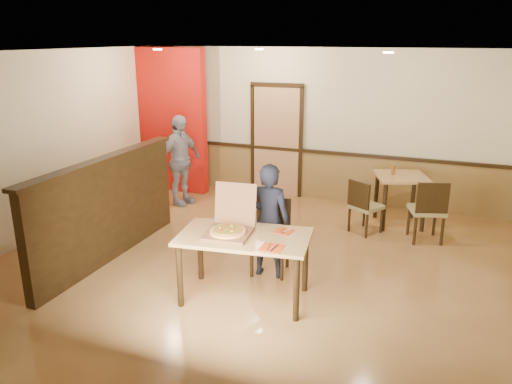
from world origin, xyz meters
TOP-DOWN VIEW (x-y plane):
  - floor at (0.00, 0.00)m, footprint 7.00×7.00m
  - ceiling at (0.00, 0.00)m, footprint 7.00×7.00m
  - wall_back at (0.00, 3.50)m, footprint 7.00×0.00m
  - wall_left at (-3.50, 0.00)m, footprint 0.00×7.00m
  - wainscot_back at (0.00, 3.47)m, footprint 7.00×0.04m
  - chair_rail_back at (0.00, 3.45)m, footprint 7.00×0.06m
  - back_door at (-0.80, 3.46)m, footprint 0.90×0.06m
  - booth_partition at (-2.00, -0.20)m, footprint 0.20×3.10m
  - red_accent_panel at (-2.90, 3.00)m, footprint 1.60×0.20m
  - spot_a at (-2.30, 1.80)m, footprint 0.14×0.14m
  - spot_b at (-0.80, 2.50)m, footprint 0.14×0.14m
  - spot_c at (1.40, 1.50)m, footprint 0.14×0.14m
  - main_table at (0.18, -0.57)m, footprint 1.60×1.05m
  - diner_chair at (0.22, 0.26)m, footprint 0.54×0.54m
  - side_chair_left at (1.14, 2.00)m, footprint 0.59×0.59m
  - side_chair_right at (2.10, 1.99)m, footprint 0.61×0.61m
  - side_table at (1.62, 2.61)m, footprint 1.00×1.00m
  - diner at (0.24, 0.11)m, footprint 0.56×0.38m
  - passerby at (-2.25, 2.25)m, footprint 0.69×1.05m
  - pizza_box at (0.01, -0.59)m, footprint 0.56×0.65m
  - pizza at (0.01, -0.65)m, footprint 0.54×0.54m
  - napkin_near at (0.60, -0.80)m, footprint 0.24×0.24m
  - napkin_far at (0.57, -0.30)m, footprint 0.24×0.24m
  - condiment at (1.48, 2.62)m, footprint 0.06×0.06m

SIDE VIEW (x-z plane):
  - floor at x=0.00m, z-range 0.00..0.00m
  - wainscot_back at x=0.00m, z-range 0.00..0.90m
  - side_chair_left at x=1.14m, z-range 0.04..0.91m
  - diner_chair at x=0.22m, z-range 0.04..1.01m
  - side_chair_right at x=2.10m, z-range 0.05..1.02m
  - side_table at x=1.62m, z-range 0.24..1.07m
  - main_table at x=0.18m, z-range 0.29..1.10m
  - booth_partition at x=-2.00m, z-range 0.01..1.46m
  - diner at x=0.24m, z-range 0.00..1.50m
  - napkin_far at x=0.57m, z-range 0.80..0.81m
  - napkin_near at x=0.60m, z-range 0.80..0.81m
  - passerby at x=-2.25m, z-range 0.00..1.65m
  - pizza at x=0.01m, z-range 0.84..0.87m
  - pizza_box at x=0.01m, z-range 0.60..1.14m
  - condiment at x=1.48m, z-range 0.84..0.99m
  - chair_rail_back at x=0.00m, z-range 0.89..0.95m
  - back_door at x=-0.80m, z-range 0.00..2.10m
  - red_accent_panel at x=-2.90m, z-range 0.01..2.79m
  - wall_back at x=0.00m, z-range -2.10..4.90m
  - wall_left at x=-3.50m, z-range -2.10..4.90m
  - spot_a at x=-2.30m, z-range 2.77..2.79m
  - spot_b at x=-0.80m, z-range 2.77..2.79m
  - spot_c at x=1.40m, z-range 2.77..2.79m
  - ceiling at x=0.00m, z-range 2.80..2.80m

